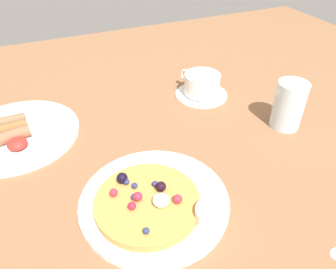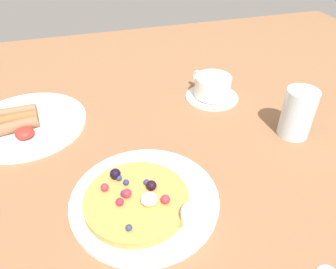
{
  "view_description": "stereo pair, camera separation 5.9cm",
  "coord_description": "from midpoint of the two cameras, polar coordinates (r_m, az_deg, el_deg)",
  "views": [
    {
      "loc": [
        -18.92,
        -43.13,
        41.22
      ],
      "look_at": [
        0.75,
        1.75,
        4.0
      ],
      "focal_mm": 34.1,
      "sensor_mm": 36.0,
      "label": 1
    },
    {
      "loc": [
        -13.42,
        -45.16,
        41.22
      ],
      "look_at": [
        0.75,
        1.75,
        4.0
      ],
      "focal_mm": 34.1,
      "sensor_mm": 36.0,
      "label": 2
    }
  ],
  "objects": [
    {
      "name": "breakfast_plate",
      "position": [
        0.76,
        -21.89,
        1.72
      ],
      "size": [
        25.7,
        25.7,
        1.01
      ],
      "primitive_type": "cylinder",
      "color": "white",
      "rests_on": "ground_plane"
    },
    {
      "name": "ground_plane",
      "position": [
        0.64,
        2.46,
        -5.08
      ],
      "size": [
        182.42,
        147.83,
        3.0
      ],
      "primitive_type": "cube",
      "color": "brown"
    },
    {
      "name": "water_glass",
      "position": [
        0.72,
        24.37,
        3.41
      ],
      "size": [
        6.46,
        6.46,
        10.44
      ],
      "primitive_type": "cylinder",
      "color": "silver",
      "rests_on": "ground_plane"
    },
    {
      "name": "fried_breakfast",
      "position": [
        0.75,
        -23.62,
        2.29
      ],
      "size": [
        10.11,
        14.28,
        2.7
      ],
      "color": "#8D5C40",
      "rests_on": "breakfast_plate"
    },
    {
      "name": "syrup_ramekin",
      "position": [
        0.5,
        8.64,
        -14.76
      ],
      "size": [
        4.86,
        4.86,
        2.66
      ],
      "color": "white",
      "rests_on": "pancake_plate"
    },
    {
      "name": "pancake_with_berries",
      "position": [
        0.52,
        -2.42,
        -11.68
      ],
      "size": [
        17.02,
        17.02,
        3.23
      ],
      "color": "#BE8B41",
      "rests_on": "pancake_plate"
    },
    {
      "name": "coffee_cup",
      "position": [
        0.81,
        10.05,
        8.56
      ],
      "size": [
        8.87,
        11.33,
        5.03
      ],
      "color": "white",
      "rests_on": "coffee_saucer"
    },
    {
      "name": "pancake_plate",
      "position": [
        0.54,
        -1.03,
        -11.65
      ],
      "size": [
        24.7,
        24.7,
        1.03
      ],
      "primitive_type": "cylinder",
      "color": "white",
      "rests_on": "ground_plane"
    },
    {
      "name": "coffee_saucer",
      "position": [
        0.82,
        9.9,
        6.7
      ],
      "size": [
        13.16,
        13.16,
        0.73
      ],
      "primitive_type": "cylinder",
      "color": "white",
      "rests_on": "ground_plane"
    }
  ]
}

